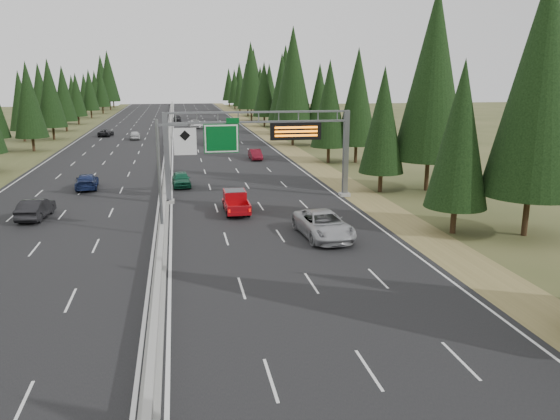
% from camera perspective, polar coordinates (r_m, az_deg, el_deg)
% --- Properties ---
extents(road, '(32.00, 260.00, 0.08)m').
position_cam_1_polar(road, '(92.72, -11.48, 6.90)').
color(road, black).
rests_on(road, ground).
extents(shoulder_right, '(3.60, 260.00, 0.06)m').
position_cam_1_polar(shoulder_right, '(94.17, -0.50, 7.28)').
color(shoulder_right, olive).
rests_on(shoulder_right, ground).
extents(shoulder_left, '(3.60, 260.00, 0.06)m').
position_cam_1_polar(shoulder_left, '(94.65, -22.37, 6.28)').
color(shoulder_left, '#3B4520').
rests_on(shoulder_left, ground).
extents(median_barrier, '(0.70, 260.00, 0.85)m').
position_cam_1_polar(median_barrier, '(92.67, -11.49, 7.13)').
color(median_barrier, gray).
rests_on(median_barrier, road).
extents(sign_gantry, '(16.75, 0.98, 7.80)m').
position_cam_1_polar(sign_gantry, '(47.90, -1.44, 7.17)').
color(sign_gantry, slate).
rests_on(sign_gantry, road).
extents(hov_sign_pole, '(2.80, 0.50, 8.00)m').
position_cam_1_polar(hov_sign_pole, '(37.55, -11.63, 4.19)').
color(hov_sign_pole, slate).
rests_on(hov_sign_pole, road).
extents(tree_row_right, '(12.30, 240.88, 18.96)m').
position_cam_1_polar(tree_row_right, '(88.40, 3.11, 12.81)').
color(tree_row_right, black).
rests_on(tree_row_right, ground).
extents(silver_minivan, '(3.39, 6.58, 1.77)m').
position_cam_1_polar(silver_minivan, '(37.34, 4.56, -1.54)').
color(silver_minivan, '#A4A5A8').
rests_on(silver_minivan, road).
extents(red_pickup, '(1.84, 5.16, 1.68)m').
position_cam_1_polar(red_pickup, '(44.46, -4.68, 1.03)').
color(red_pickup, black).
rests_on(red_pickup, road).
extents(car_ahead_green, '(1.96, 4.37, 1.46)m').
position_cam_1_polar(car_ahead_green, '(55.40, -10.29, 3.20)').
color(car_ahead_green, '#14583B').
rests_on(car_ahead_green, road).
extents(car_ahead_dkred, '(1.48, 4.09, 1.34)m').
position_cam_1_polar(car_ahead_dkred, '(72.27, -2.59, 5.82)').
color(car_ahead_dkred, maroon).
rests_on(car_ahead_dkred, road).
extents(car_ahead_dkgrey, '(2.14, 4.90, 1.40)m').
position_cam_1_polar(car_ahead_dkgrey, '(88.36, -7.18, 7.22)').
color(car_ahead_dkgrey, black).
rests_on(car_ahead_dkgrey, road).
extents(car_ahead_white, '(3.30, 6.12, 1.63)m').
position_cam_1_polar(car_ahead_white, '(118.11, -8.81, 8.88)').
color(car_ahead_white, white).
rests_on(car_ahead_white, road).
extents(car_ahead_far, '(1.93, 4.68, 1.59)m').
position_cam_1_polar(car_ahead_far, '(134.37, -10.70, 9.38)').
color(car_ahead_far, black).
rests_on(car_ahead_far, road).
extents(car_onc_near, '(2.09, 4.90, 1.57)m').
position_cam_1_polar(car_onc_near, '(46.18, -24.17, 0.14)').
color(car_onc_near, black).
rests_on(car_onc_near, road).
extents(car_onc_blue, '(2.46, 5.17, 1.45)m').
position_cam_1_polar(car_onc_blue, '(56.58, -19.54, 2.84)').
color(car_onc_blue, navy).
rests_on(car_onc_blue, road).
extents(car_onc_white, '(1.99, 4.42, 1.47)m').
position_cam_1_polar(car_onc_white, '(98.62, -14.92, 7.57)').
color(car_onc_white, silver).
rests_on(car_onc_white, road).
extents(car_onc_far, '(2.59, 4.82, 1.29)m').
position_cam_1_polar(car_onc_far, '(105.30, -17.74, 7.71)').
color(car_onc_far, black).
rests_on(car_onc_far, road).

